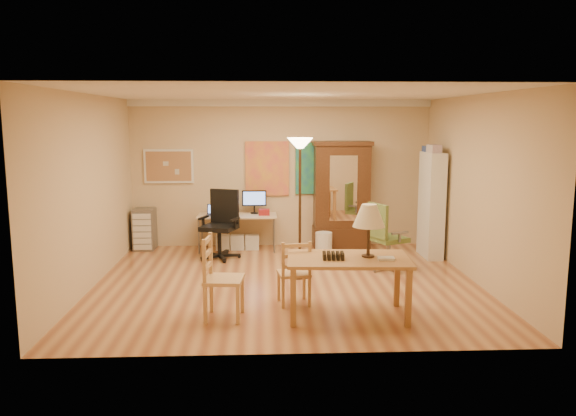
{
  "coord_description": "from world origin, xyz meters",
  "views": [
    {
      "loc": [
        -0.34,
        -7.87,
        2.35
      ],
      "look_at": [
        0.04,
        0.3,
        1.05
      ],
      "focal_mm": 35.0,
      "sensor_mm": 36.0,
      "label": 1
    }
  ],
  "objects_px": {
    "bookshelf": "(431,205)",
    "dining_table": "(356,246)",
    "office_chair_black": "(220,240)",
    "office_chair_green": "(386,252)",
    "computer_desk": "(239,228)",
    "armoire": "(341,202)"
  },
  "relations": [
    {
      "from": "office_chair_green",
      "to": "armoire",
      "type": "height_order",
      "value": "armoire"
    },
    {
      "from": "armoire",
      "to": "office_chair_black",
      "type": "bearing_deg",
      "value": -161.91
    },
    {
      "from": "dining_table",
      "to": "bookshelf",
      "type": "relative_size",
      "value": 0.83
    },
    {
      "from": "computer_desk",
      "to": "office_chair_green",
      "type": "height_order",
      "value": "computer_desk"
    },
    {
      "from": "office_chair_green",
      "to": "office_chair_black",
      "type": "bearing_deg",
      "value": 161.79
    },
    {
      "from": "office_chair_green",
      "to": "armoire",
      "type": "relative_size",
      "value": 0.54
    },
    {
      "from": "office_chair_black",
      "to": "office_chair_green",
      "type": "bearing_deg",
      "value": -18.21
    },
    {
      "from": "dining_table",
      "to": "office_chair_black",
      "type": "xyz_separation_m",
      "value": [
        -1.83,
        2.93,
        -0.55
      ]
    },
    {
      "from": "computer_desk",
      "to": "armoire",
      "type": "height_order",
      "value": "armoire"
    },
    {
      "from": "dining_table",
      "to": "armoire",
      "type": "bearing_deg",
      "value": 84.66
    },
    {
      "from": "armoire",
      "to": "bookshelf",
      "type": "relative_size",
      "value": 1.09
    },
    {
      "from": "bookshelf",
      "to": "armoire",
      "type": "bearing_deg",
      "value": 152.52
    },
    {
      "from": "office_chair_black",
      "to": "bookshelf",
      "type": "height_order",
      "value": "bookshelf"
    },
    {
      "from": "bookshelf",
      "to": "dining_table",
      "type": "bearing_deg",
      "value": -121.65
    },
    {
      "from": "dining_table",
      "to": "computer_desk",
      "type": "bearing_deg",
      "value": 113.41
    },
    {
      "from": "office_chair_green",
      "to": "bookshelf",
      "type": "bearing_deg",
      "value": 41.55
    },
    {
      "from": "computer_desk",
      "to": "office_chair_green",
      "type": "distance_m",
      "value": 2.81
    },
    {
      "from": "dining_table",
      "to": "bookshelf",
      "type": "xyz_separation_m",
      "value": [
        1.78,
        2.89,
        0.04
      ]
    },
    {
      "from": "dining_table",
      "to": "armoire",
      "type": "relative_size",
      "value": 0.76
    },
    {
      "from": "office_chair_black",
      "to": "bookshelf",
      "type": "xyz_separation_m",
      "value": [
        3.61,
        -0.04,
        0.58
      ]
    },
    {
      "from": "computer_desk",
      "to": "office_chair_green",
      "type": "bearing_deg",
      "value": -32.23
    },
    {
      "from": "dining_table",
      "to": "office_chair_green",
      "type": "relative_size",
      "value": 1.4
    }
  ]
}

